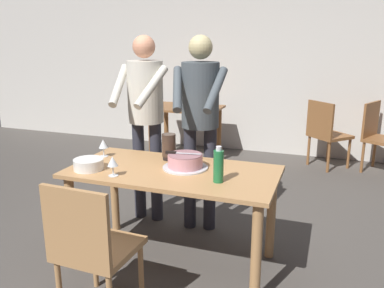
{
  "coord_description": "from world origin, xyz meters",
  "views": [
    {
      "loc": [
        1.07,
        -2.56,
        1.7
      ],
      "look_at": [
        0.07,
        0.22,
        0.9
      ],
      "focal_mm": 37.0,
      "sensor_mm": 36.0,
      "label": 1
    }
  ],
  "objects_px": {
    "cake_on_platter": "(185,162)",
    "hurricane_lamp": "(169,147)",
    "background_chair_1": "(379,135)",
    "chair_near_side": "(92,245)",
    "background_table": "(186,118)",
    "cake_knife": "(176,153)",
    "wine_glass_near": "(103,144)",
    "water_bottle": "(218,166)",
    "main_dining_table": "(173,185)",
    "wine_glass_far": "(113,162)",
    "plate_stack": "(89,164)",
    "background_chair_2": "(326,132)",
    "person_cutting_cake": "(200,113)",
    "person_standing_beside": "(145,108)"
  },
  "relations": [
    {
      "from": "person_standing_beside",
      "to": "background_chair_1",
      "type": "relative_size",
      "value": 1.91
    },
    {
      "from": "plate_stack",
      "to": "wine_glass_near",
      "type": "height_order",
      "value": "wine_glass_near"
    },
    {
      "from": "wine_glass_far",
      "to": "water_bottle",
      "type": "relative_size",
      "value": 0.58
    },
    {
      "from": "person_standing_beside",
      "to": "background_table",
      "type": "bearing_deg",
      "value": 100.45
    },
    {
      "from": "water_bottle",
      "to": "background_table",
      "type": "height_order",
      "value": "water_bottle"
    },
    {
      "from": "hurricane_lamp",
      "to": "water_bottle",
      "type": "bearing_deg",
      "value": -34.92
    },
    {
      "from": "person_cutting_cake",
      "to": "background_table",
      "type": "distance_m",
      "value": 2.31
    },
    {
      "from": "person_cutting_cake",
      "to": "background_chair_2",
      "type": "xyz_separation_m",
      "value": [
        1.02,
        2.23,
        -0.58
      ]
    },
    {
      "from": "plate_stack",
      "to": "hurricane_lamp",
      "type": "distance_m",
      "value": 0.63
    },
    {
      "from": "person_cutting_cake",
      "to": "chair_near_side",
      "type": "height_order",
      "value": "person_cutting_cake"
    },
    {
      "from": "plate_stack",
      "to": "hurricane_lamp",
      "type": "bearing_deg",
      "value": 42.57
    },
    {
      "from": "cake_on_platter",
      "to": "person_standing_beside",
      "type": "xyz_separation_m",
      "value": [
        -0.6,
        0.56,
        0.27
      ]
    },
    {
      "from": "hurricane_lamp",
      "to": "background_chair_1",
      "type": "xyz_separation_m",
      "value": [
        1.8,
        2.65,
        -0.37
      ]
    },
    {
      "from": "cake_knife",
      "to": "background_table",
      "type": "distance_m",
      "value": 2.77
    },
    {
      "from": "main_dining_table",
      "to": "cake_knife",
      "type": "distance_m",
      "value": 0.24
    },
    {
      "from": "main_dining_table",
      "to": "chair_near_side",
      "type": "height_order",
      "value": "chair_near_side"
    },
    {
      "from": "cake_on_platter",
      "to": "background_table",
      "type": "xyz_separation_m",
      "value": [
        -0.97,
        2.6,
        -0.22
      ]
    },
    {
      "from": "background_table",
      "to": "background_chair_1",
      "type": "distance_m",
      "value": 2.58
    },
    {
      "from": "wine_glass_far",
      "to": "chair_near_side",
      "type": "height_order",
      "value": "chair_near_side"
    },
    {
      "from": "background_table",
      "to": "background_chair_2",
      "type": "xyz_separation_m",
      "value": [
        1.92,
        0.16,
        -0.09
      ]
    },
    {
      "from": "water_bottle",
      "to": "wine_glass_far",
      "type": "bearing_deg",
      "value": -169.71
    },
    {
      "from": "main_dining_table",
      "to": "hurricane_lamp",
      "type": "xyz_separation_m",
      "value": [
        -0.13,
        0.23,
        0.23
      ]
    },
    {
      "from": "cake_knife",
      "to": "wine_glass_far",
      "type": "xyz_separation_m",
      "value": [
        -0.35,
        -0.32,
        -0.01
      ]
    },
    {
      "from": "cake_on_platter",
      "to": "hurricane_lamp",
      "type": "bearing_deg",
      "value": 141.0
    },
    {
      "from": "hurricane_lamp",
      "to": "main_dining_table",
      "type": "bearing_deg",
      "value": -61.07
    },
    {
      "from": "wine_glass_near",
      "to": "background_table",
      "type": "height_order",
      "value": "wine_glass_near"
    },
    {
      "from": "main_dining_table",
      "to": "background_table",
      "type": "xyz_separation_m",
      "value": [
        -0.9,
        2.66,
        -0.05
      ]
    },
    {
      "from": "chair_near_side",
      "to": "background_table",
      "type": "distance_m",
      "value": 3.49
    },
    {
      "from": "cake_knife",
      "to": "wine_glass_near",
      "type": "height_order",
      "value": "wine_glass_near"
    },
    {
      "from": "main_dining_table",
      "to": "background_chair_2",
      "type": "height_order",
      "value": "background_chair_2"
    },
    {
      "from": "cake_on_platter",
      "to": "water_bottle",
      "type": "height_order",
      "value": "water_bottle"
    },
    {
      "from": "person_standing_beside",
      "to": "background_chair_2",
      "type": "distance_m",
      "value": 2.75
    },
    {
      "from": "background_table",
      "to": "person_cutting_cake",
      "type": "bearing_deg",
      "value": -66.27
    },
    {
      "from": "cake_knife",
      "to": "chair_near_side",
      "type": "bearing_deg",
      "value": -105.09
    },
    {
      "from": "person_standing_beside",
      "to": "wine_glass_far",
      "type": "bearing_deg",
      "value": -78.86
    },
    {
      "from": "main_dining_table",
      "to": "wine_glass_far",
      "type": "bearing_deg",
      "value": -142.79
    },
    {
      "from": "background_chair_1",
      "to": "wine_glass_near",
      "type": "bearing_deg",
      "value": -130.34
    },
    {
      "from": "plate_stack",
      "to": "background_chair_2",
      "type": "distance_m",
      "value": 3.44
    },
    {
      "from": "cake_on_platter",
      "to": "background_chair_1",
      "type": "height_order",
      "value": "background_chair_1"
    },
    {
      "from": "wine_glass_far",
      "to": "person_cutting_cake",
      "type": "relative_size",
      "value": 0.08
    },
    {
      "from": "cake_on_platter",
      "to": "water_bottle",
      "type": "relative_size",
      "value": 1.36
    },
    {
      "from": "plate_stack",
      "to": "person_standing_beside",
      "type": "height_order",
      "value": "person_standing_beside"
    },
    {
      "from": "main_dining_table",
      "to": "background_chair_1",
      "type": "relative_size",
      "value": 1.71
    },
    {
      "from": "cake_on_platter",
      "to": "wine_glass_near",
      "type": "distance_m",
      "value": 0.74
    },
    {
      "from": "chair_near_side",
      "to": "person_cutting_cake",
      "type": "bearing_deg",
      "value": 80.47
    },
    {
      "from": "cake_knife",
      "to": "person_cutting_cake",
      "type": "height_order",
      "value": "person_cutting_cake"
    },
    {
      "from": "hurricane_lamp",
      "to": "background_table",
      "type": "bearing_deg",
      "value": 107.58
    },
    {
      "from": "wine_glass_near",
      "to": "wine_glass_far",
      "type": "height_order",
      "value": "same"
    },
    {
      "from": "chair_near_side",
      "to": "main_dining_table",
      "type": "bearing_deg",
      "value": 74.11
    },
    {
      "from": "water_bottle",
      "to": "person_standing_beside",
      "type": "distance_m",
      "value": 1.2
    }
  ]
}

